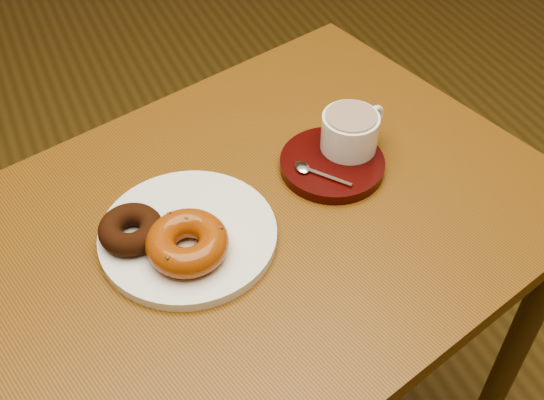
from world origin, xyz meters
name	(u,v)px	position (x,y,z in m)	size (l,w,h in m)	color
ground	(257,328)	(0.00, 0.00, 0.00)	(6.00, 6.00, 0.00)	brown
cafe_table	(261,269)	(-0.13, -0.34, 0.71)	(1.03, 0.87, 0.84)	brown
donut_plate	(188,235)	(-0.24, -0.34, 0.85)	(0.26, 0.26, 0.02)	white
donut_cinnamon	(131,229)	(-0.32, -0.32, 0.87)	(0.09, 0.09, 0.03)	black
donut_caramel	(187,243)	(-0.25, -0.38, 0.88)	(0.16, 0.16, 0.04)	#964510
saucer	(332,164)	(0.02, -0.29, 0.85)	(0.17, 0.17, 0.02)	#320806
coffee_cup	(351,131)	(0.06, -0.27, 0.89)	(0.12, 0.09, 0.06)	white
teaspoon	(308,169)	(-0.03, -0.30, 0.86)	(0.06, 0.08, 0.01)	silver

